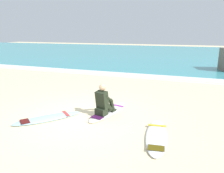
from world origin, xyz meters
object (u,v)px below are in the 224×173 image
(surfboard_main, at_px, (109,112))
(surfboard_spare_near, at_px, (48,118))
(surfer_seated, at_px, (104,102))
(surfboard_spare_far, at_px, (157,136))

(surfboard_main, distance_m, surfboard_spare_near, 1.87)
(surfer_seated, bearing_deg, surfboard_main, 82.54)
(surfboard_main, xyz_separation_m, surfboard_spare_far, (1.72, -1.16, 0.00))
(surfboard_spare_far, bearing_deg, surfboard_main, 146.14)
(surfboard_spare_far, bearing_deg, surfboard_spare_near, 179.64)
(surfboard_main, bearing_deg, surfer_seated, -97.46)
(surfboard_main, relative_size, surfer_seated, 2.23)
(surfer_seated, relative_size, surfboard_spare_far, 0.46)
(surfboard_main, distance_m, surfer_seated, 0.50)
(surfer_seated, height_order, surfboard_spare_near, surfer_seated)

